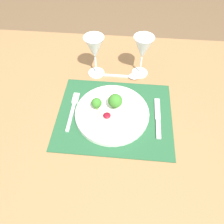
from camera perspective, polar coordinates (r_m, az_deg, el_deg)
ground_plane at (r=1.51m, az=0.38°, el=-18.78°), size 8.00×8.00×0.00m
dining_table at (r=0.89m, az=0.62°, el=-4.15°), size 1.57×1.04×0.77m
placemat at (r=0.82m, az=0.67°, el=-0.82°), size 0.43×0.35×0.00m
dinner_plate at (r=0.81m, az=-0.10°, el=-0.14°), size 0.28×0.28×0.08m
fork at (r=0.85m, az=-10.12°, el=0.97°), size 0.02×0.18×0.01m
knife at (r=0.82m, az=11.90°, el=-2.12°), size 0.02×0.18×0.01m
spoon at (r=0.96m, az=4.40°, el=9.31°), size 0.17×0.04×0.01m
wine_glass_near at (r=0.91m, az=8.03°, el=15.93°), size 0.08×0.08×0.18m
wine_glass_far at (r=0.90m, az=-4.58°, el=16.01°), size 0.08×0.08×0.18m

